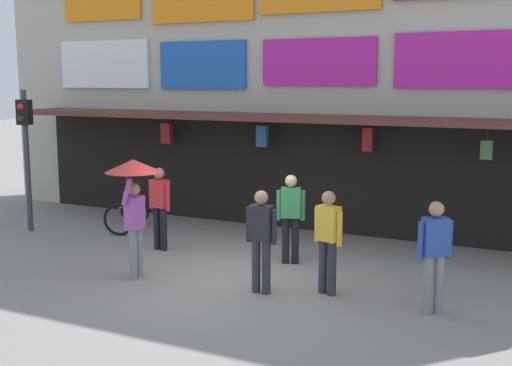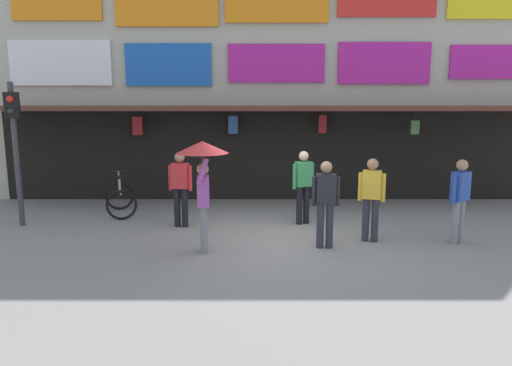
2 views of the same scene
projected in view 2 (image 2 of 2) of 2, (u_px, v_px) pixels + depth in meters
The scene contains 10 objects.
ground_plane at pixel (282, 240), 9.47m from camera, with size 80.00×80.00×0.00m, color gray.
shopfront at pixel (274, 59), 13.28m from camera, with size 18.00×2.60×8.00m.
traffic_light_near at pixel (13, 131), 10.16m from camera, with size 0.33×0.35×3.20m.
bicycle_parked at pixel (120, 199), 11.50m from camera, with size 1.05×1.33×1.05m.
pedestrian_in_black at pixel (179, 185), 10.30m from camera, with size 0.53×0.27×1.68m.
pedestrian_in_white at pixel (459, 197), 9.08m from camera, with size 0.45×0.39×1.68m.
pedestrian_with_umbrella at pixel (202, 165), 8.44m from camera, with size 0.96×0.96×2.08m.
pedestrian_in_green at pixel (302, 183), 10.55m from camera, with size 0.50×0.34×1.68m.
pedestrian_in_purple at pixel (370, 195), 9.22m from camera, with size 0.51×0.32×1.68m.
pedestrian_in_yellow at pixel (325, 200), 8.80m from camera, with size 0.53×0.22×1.68m.
Camera 2 is at (-0.55, -9.12, 2.80)m, focal length 32.62 mm.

